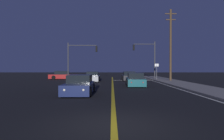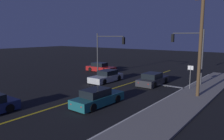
{
  "view_description": "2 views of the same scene",
  "coord_description": "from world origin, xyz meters",
  "px_view_note": "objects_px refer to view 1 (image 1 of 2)",
  "views": [
    {
      "loc": [
        -0.06,
        -6.55,
        1.83
      ],
      "look_at": [
        -0.03,
        22.24,
        1.55
      ],
      "focal_mm": 32.82,
      "sensor_mm": 36.0,
      "label": 1
    },
    {
      "loc": [
        13.22,
        1.8,
        5.38
      ],
      "look_at": [
        0.62,
        18.43,
        2.12
      ],
      "focal_mm": 35.11,
      "sensor_mm": 36.0,
      "label": 2
    }
  ],
  "objects_px": {
    "car_distant_tail_silver": "(92,77)",
    "car_parked_curb_teal": "(135,80)",
    "traffic_signal_near_right": "(147,54)",
    "traffic_signal_far_left": "(79,55)",
    "car_following_oncoming_charcoal": "(129,76)",
    "street_sign_corner": "(156,69)",
    "car_mid_block_red": "(63,76)",
    "car_side_waiting_navy": "(79,86)",
    "utility_pole_right": "(170,44)"
  },
  "relations": [
    {
      "from": "traffic_signal_far_left",
      "to": "street_sign_corner",
      "type": "relative_size",
      "value": 2.27
    },
    {
      "from": "car_following_oncoming_charcoal",
      "to": "traffic_signal_near_right",
      "type": "xyz_separation_m",
      "value": [
        3.15,
        2.74,
        3.44
      ]
    },
    {
      "from": "traffic_signal_far_left",
      "to": "street_sign_corner",
      "type": "distance_m",
      "value": 11.94
    },
    {
      "from": "car_side_waiting_navy",
      "to": "street_sign_corner",
      "type": "xyz_separation_m",
      "value": [
        8.88,
        15.58,
        1.11
      ]
    },
    {
      "from": "car_distant_tail_silver",
      "to": "car_parked_curb_teal",
      "type": "bearing_deg",
      "value": 123.07
    },
    {
      "from": "car_distant_tail_silver",
      "to": "car_parked_curb_teal",
      "type": "relative_size",
      "value": 1.0
    },
    {
      "from": "car_following_oncoming_charcoal",
      "to": "street_sign_corner",
      "type": "height_order",
      "value": "street_sign_corner"
    },
    {
      "from": "car_parked_curb_teal",
      "to": "traffic_signal_near_right",
      "type": "distance_m",
      "value": 12.89
    },
    {
      "from": "car_parked_curb_teal",
      "to": "car_following_oncoming_charcoal",
      "type": "relative_size",
      "value": 1.01
    },
    {
      "from": "car_parked_curb_teal",
      "to": "car_following_oncoming_charcoal",
      "type": "distance_m",
      "value": 9.24
    },
    {
      "from": "car_mid_block_red",
      "to": "car_parked_curb_teal",
      "type": "height_order",
      "value": "same"
    },
    {
      "from": "traffic_signal_near_right",
      "to": "traffic_signal_far_left",
      "type": "height_order",
      "value": "traffic_signal_near_right"
    },
    {
      "from": "traffic_signal_near_right",
      "to": "street_sign_corner",
      "type": "relative_size",
      "value": 2.41
    },
    {
      "from": "car_distant_tail_silver",
      "to": "street_sign_corner",
      "type": "height_order",
      "value": "street_sign_corner"
    },
    {
      "from": "street_sign_corner",
      "to": "car_mid_block_red",
      "type": "bearing_deg",
      "value": 166.41
    },
    {
      "from": "car_mid_block_red",
      "to": "street_sign_corner",
      "type": "bearing_deg",
      "value": 74.61
    },
    {
      "from": "car_parked_curb_teal",
      "to": "utility_pole_right",
      "type": "distance_m",
      "value": 10.02
    },
    {
      "from": "car_parked_curb_teal",
      "to": "traffic_signal_near_right",
      "type": "bearing_deg",
      "value": 76.3
    },
    {
      "from": "car_following_oncoming_charcoal",
      "to": "utility_pole_right",
      "type": "relative_size",
      "value": 0.48
    },
    {
      "from": "car_distant_tail_silver",
      "to": "car_mid_block_red",
      "type": "bearing_deg",
      "value": -45.6
    },
    {
      "from": "traffic_signal_near_right",
      "to": "car_mid_block_red",
      "type": "bearing_deg",
      "value": -3.06
    },
    {
      "from": "traffic_signal_far_left",
      "to": "street_sign_corner",
      "type": "height_order",
      "value": "traffic_signal_far_left"
    },
    {
      "from": "traffic_signal_far_left",
      "to": "utility_pole_right",
      "type": "height_order",
      "value": "utility_pole_right"
    },
    {
      "from": "car_parked_curb_teal",
      "to": "street_sign_corner",
      "type": "xyz_separation_m",
      "value": [
        4.21,
        9.18,
        1.11
      ]
    },
    {
      "from": "traffic_signal_far_left",
      "to": "utility_pole_right",
      "type": "bearing_deg",
      "value": -15.46
    },
    {
      "from": "car_mid_block_red",
      "to": "traffic_signal_near_right",
      "type": "relative_size",
      "value": 0.77
    },
    {
      "from": "car_side_waiting_navy",
      "to": "traffic_signal_near_right",
      "type": "xyz_separation_m",
      "value": [
        7.95,
        18.38,
        3.44
      ]
    },
    {
      "from": "car_parked_curb_teal",
      "to": "car_distant_tail_silver",
      "type": "bearing_deg",
      "value": 125.73
    },
    {
      "from": "car_side_waiting_navy",
      "to": "car_parked_curb_teal",
      "type": "distance_m",
      "value": 7.93
    },
    {
      "from": "car_distant_tail_silver",
      "to": "car_following_oncoming_charcoal",
      "type": "relative_size",
      "value": 1.01
    },
    {
      "from": "traffic_signal_far_left",
      "to": "street_sign_corner",
      "type": "bearing_deg",
      "value": -6.85
    },
    {
      "from": "traffic_signal_near_right",
      "to": "traffic_signal_far_left",
      "type": "bearing_deg",
      "value": 7.43
    },
    {
      "from": "car_parked_curb_teal",
      "to": "car_following_oncoming_charcoal",
      "type": "xyz_separation_m",
      "value": [
        0.12,
        9.24,
        0.0
      ]
    },
    {
      "from": "car_following_oncoming_charcoal",
      "to": "car_parked_curb_teal",
      "type": "bearing_deg",
      "value": -91.53
    },
    {
      "from": "car_side_waiting_navy",
      "to": "street_sign_corner",
      "type": "height_order",
      "value": "street_sign_corner"
    },
    {
      "from": "car_mid_block_red",
      "to": "car_distant_tail_silver",
      "type": "relative_size",
      "value": 0.98
    },
    {
      "from": "car_parked_curb_teal",
      "to": "traffic_signal_far_left",
      "type": "height_order",
      "value": "traffic_signal_far_left"
    },
    {
      "from": "car_side_waiting_navy",
      "to": "car_following_oncoming_charcoal",
      "type": "bearing_deg",
      "value": -107.77
    },
    {
      "from": "car_distant_tail_silver",
      "to": "traffic_signal_far_left",
      "type": "relative_size",
      "value": 0.83
    },
    {
      "from": "car_side_waiting_navy",
      "to": "utility_pole_right",
      "type": "xyz_separation_m",
      "value": [
        10.28,
        13.37,
        4.51
      ]
    },
    {
      "from": "car_mid_block_red",
      "to": "street_sign_corner",
      "type": "xyz_separation_m",
      "value": [
        14.61,
        -3.53,
        1.11
      ]
    },
    {
      "from": "car_side_waiting_navy",
      "to": "traffic_signal_far_left",
      "type": "bearing_deg",
      "value": -81.42
    },
    {
      "from": "car_parked_curb_teal",
      "to": "traffic_signal_far_left",
      "type": "distance_m",
      "value": 13.35
    },
    {
      "from": "car_mid_block_red",
      "to": "car_following_oncoming_charcoal",
      "type": "bearing_deg",
      "value": 69.91
    },
    {
      "from": "car_side_waiting_navy",
      "to": "car_distant_tail_silver",
      "type": "distance_m",
      "value": 13.87
    },
    {
      "from": "car_mid_block_red",
      "to": "car_following_oncoming_charcoal",
      "type": "xyz_separation_m",
      "value": [
        10.52,
        -3.48,
        0.0
      ]
    },
    {
      "from": "traffic_signal_near_right",
      "to": "street_sign_corner",
      "type": "xyz_separation_m",
      "value": [
        0.93,
        -2.8,
        -2.33
      ]
    },
    {
      "from": "car_distant_tail_silver",
      "to": "car_parked_curb_teal",
      "type": "xyz_separation_m",
      "value": [
        5.06,
        -7.46,
        -0.0
      ]
    },
    {
      "from": "car_parked_curb_teal",
      "to": "traffic_signal_far_left",
      "type": "bearing_deg",
      "value": 126.75
    },
    {
      "from": "car_following_oncoming_charcoal",
      "to": "traffic_signal_far_left",
      "type": "relative_size",
      "value": 0.82
    }
  ]
}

